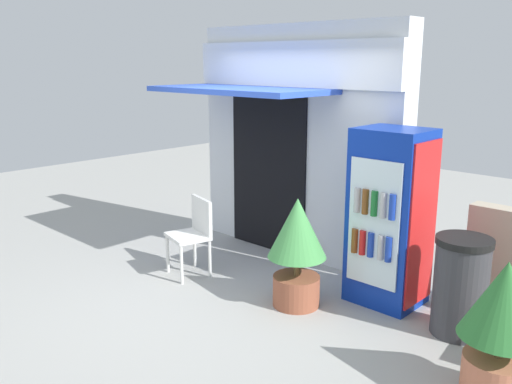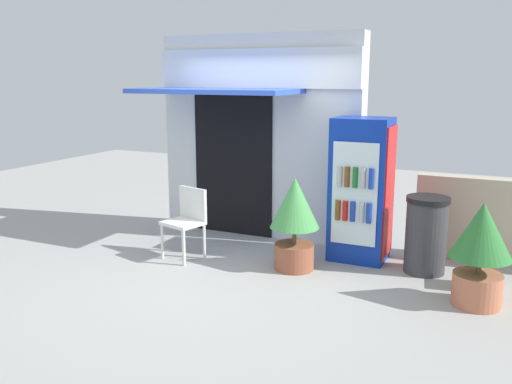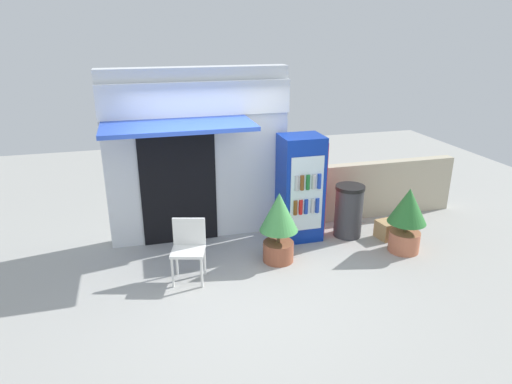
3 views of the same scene
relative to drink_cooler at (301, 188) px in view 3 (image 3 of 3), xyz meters
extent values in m
plane|color=#A3A39E|center=(-1.38, -1.09, -0.87)|extent=(16.00, 16.00, 0.00)
cube|color=silver|center=(-1.59, 0.52, 0.52)|extent=(2.92, 0.30, 2.79)
cube|color=white|center=(-1.59, 0.33, 1.45)|extent=(2.92, 0.08, 0.52)
cube|color=blue|center=(-1.94, -0.14, 1.17)|extent=(2.14, 1.03, 0.06)
cube|color=black|center=(-1.94, 0.36, 0.12)|extent=(1.20, 0.03, 1.99)
cube|color=#0C2D9E|center=(-0.01, 0.01, 0.00)|extent=(0.67, 0.57, 1.75)
cube|color=silver|center=(-0.01, -0.29, 0.00)|extent=(0.54, 0.02, 1.22)
cube|color=red|center=(0.34, 0.01, 0.00)|extent=(0.02, 0.51, 1.57)
cylinder|color=brown|center=(-0.20, -0.31, -0.20)|extent=(0.06, 0.06, 0.24)
cylinder|color=red|center=(-0.11, -0.31, -0.20)|extent=(0.06, 0.06, 0.24)
cylinder|color=#1938A5|center=(-0.02, -0.31, -0.20)|extent=(0.06, 0.06, 0.24)
cylinder|color=#B2B2B7|center=(0.09, -0.31, -0.20)|extent=(0.06, 0.06, 0.24)
cylinder|color=#1938A5|center=(0.17, -0.31, -0.20)|extent=(0.06, 0.06, 0.24)
cylinder|color=#B2B2B7|center=(-0.19, -0.31, 0.20)|extent=(0.06, 0.06, 0.24)
cylinder|color=brown|center=(-0.10, -0.31, 0.20)|extent=(0.06, 0.06, 0.24)
cylinder|color=#196B2D|center=(0.00, -0.31, 0.20)|extent=(0.06, 0.06, 0.24)
cylinder|color=#B2B2B7|center=(0.09, -0.31, 0.20)|extent=(0.06, 0.06, 0.24)
cylinder|color=#1938A5|center=(0.19, -0.31, 0.20)|extent=(0.06, 0.06, 0.24)
cylinder|color=silver|center=(-2.21, -1.04, -0.66)|extent=(0.04, 0.04, 0.44)
cylinder|color=silver|center=(-1.83, -1.15, -0.66)|extent=(0.04, 0.04, 0.44)
cylinder|color=silver|center=(-2.12, -0.71, -0.66)|extent=(0.04, 0.04, 0.44)
cylinder|color=silver|center=(-1.74, -0.82, -0.66)|extent=(0.04, 0.04, 0.44)
cube|color=silver|center=(-1.98, -0.93, -0.42)|extent=(0.54, 0.50, 0.04)
cube|color=silver|center=(-1.93, -0.76, -0.20)|extent=(0.44, 0.16, 0.40)
cylinder|color=#995138|center=(-0.60, -0.70, -0.72)|extent=(0.46, 0.46, 0.31)
cylinder|color=brown|center=(-0.60, -0.70, -0.47)|extent=(0.05, 0.05, 0.20)
cone|color=#47994C|center=(-0.60, -0.70, -0.07)|extent=(0.57, 0.57, 0.59)
cylinder|color=#BC6B4C|center=(1.42, -0.92, -0.71)|extent=(0.48, 0.48, 0.33)
cylinder|color=brown|center=(1.42, -0.92, -0.46)|extent=(0.05, 0.05, 0.17)
cone|color=#2D7533|center=(1.42, -0.92, -0.10)|extent=(0.59, 0.59, 0.56)
cylinder|color=#38383D|center=(0.81, -0.16, -0.46)|extent=(0.46, 0.46, 0.83)
cylinder|color=black|center=(0.81, -0.16, -0.01)|extent=(0.49, 0.49, 0.06)
cube|color=#B7AD93|center=(1.91, 0.52, -0.36)|extent=(2.63, 0.20, 1.04)
cube|color=tan|center=(1.42, -0.43, -0.73)|extent=(0.37, 0.36, 0.30)
camera|label=1|loc=(2.55, -4.60, 1.50)|focal=38.12mm
camera|label=2|loc=(1.58, -6.46, 1.36)|focal=38.51mm
camera|label=3|loc=(-2.53, -6.54, 2.49)|focal=31.85mm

